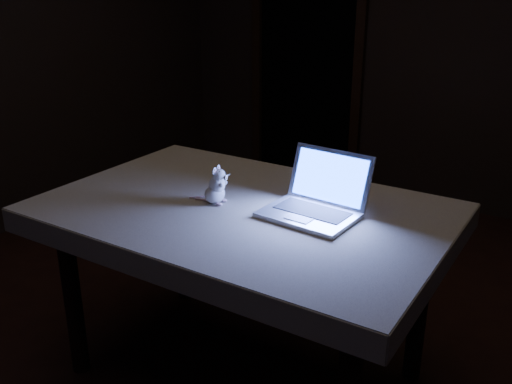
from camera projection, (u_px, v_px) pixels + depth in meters
The scene contains 7 objects.
floor at pixel (243, 364), 2.67m from camera, with size 5.00×5.00×0.00m, color black.
back_wall at pixel (440, 35), 4.14m from camera, with size 4.50×0.04×2.60m, color black.
doorway at pixel (307, 56), 4.80m from camera, with size 1.06×0.36×2.13m, color black, non-canonical shape.
table at pixel (244, 294), 2.48m from camera, with size 1.53×0.98×0.82m, color black, non-canonical shape.
tablecloth at pixel (230, 209), 2.42m from camera, with size 1.63×1.08×0.10m, color #C0B69C, non-canonical shape.
laptop at pixel (309, 189), 2.17m from camera, with size 0.35×0.31×0.24m, color #B5B5B9, non-canonical shape.
plush_mouse at pixel (215, 185), 2.33m from camera, with size 0.12×0.12×0.16m, color silver, non-canonical shape.
Camera 1 is at (1.29, -1.79, 1.71)m, focal length 40.00 mm.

